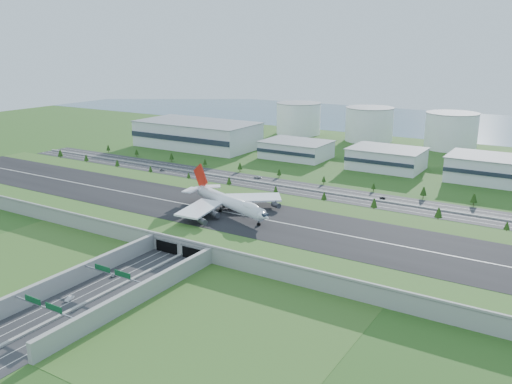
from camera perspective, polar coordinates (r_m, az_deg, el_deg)
The scene contains 23 objects.
ground at distance 312.74m, azimuth -2.14°, elevation -3.75°, with size 1200.00×1200.00×0.00m, color #2B4616.
airfield_deck at distance 311.33m, azimuth -2.16°, elevation -3.04°, with size 520.00×100.00×9.20m.
underpass_road at distance 241.46m, azimuth -15.55°, elevation -9.52°, with size 38.80×120.40×8.00m.
sign_gantry_near at distance 242.70m, azimuth -14.85°, elevation -8.42°, with size 38.70×0.70×9.80m.
sign_gantry_far at distance 222.80m, azimuth -21.45°, elevation -11.27°, with size 38.70×0.70×9.80m.
north_expressway at distance 391.59m, azimuth 5.60°, elevation 0.20°, with size 560.00×36.00×0.12m, color #28282B.
tree_row at distance 383.09m, azimuth 8.36°, elevation 0.48°, with size 504.32×48.69×8.48m.
hangar_west at distance 552.33m, azimuth -6.20°, elevation 6.03°, with size 120.00×60.00×25.00m, color silver.
hangar_mid_a at distance 498.81m, azimuth 4.26°, elevation 4.46°, with size 58.00×42.00×15.00m, color silver.
hangar_mid_b at distance 466.53m, azimuth 13.58°, elevation 3.41°, with size 58.00×42.00×17.00m, color silver.
hangar_mid_c at distance 448.91m, azimuth 23.30°, elevation 2.23°, with size 58.00×42.00×19.00m, color silver.
fuel_tank_a at distance 629.53m, azimuth 4.49°, elevation 7.71°, with size 50.00×50.00×35.00m, color white.
fuel_tank_b at distance 595.94m, azimuth 11.82°, elevation 6.98°, with size 50.00×50.00×35.00m, color white.
fuel_tank_c at distance 573.09m, azimuth 19.86°, elevation 6.05°, with size 50.00×50.00×35.00m, color white.
bay_water at distance 750.51m, azimuth 18.81°, elevation 6.86°, with size 1200.00×260.00×0.06m, color #3D5E76.
boeing_747 at distance 311.09m, azimuth -2.88°, elevation -1.02°, with size 72.31×67.01×23.62m.
car_0 at distance 257.92m, azimuth -14.63°, elevation -8.41°, with size 1.76×4.37×1.49m, color #A9A8AD.
car_1 at distance 240.99m, azimuth -19.05°, elevation -10.54°, with size 1.63×4.69×1.54m, color silver.
car_2 at distance 256.87m, azimuth -8.25°, elevation -8.13°, with size 2.64×5.73×1.59m, color #0D1343.
car_3 at distance 215.68m, azimuth -19.69°, elevation -13.82°, with size 2.32×5.71×1.66m, color #BD3A11.
car_4 at distance 454.43m, azimuth -9.80°, elevation 2.32°, with size 1.87×4.64×1.58m, color slate.
car_5 at distance 377.44m, azimuth 13.17°, elevation -0.62°, with size 1.41×4.05×1.34m, color black.
car_7 at distance 423.52m, azimuth 0.18°, elevation 1.59°, with size 2.41×5.92×1.72m, color silver.
Camera 1 is at (164.64, -244.85, 103.66)m, focal length 38.00 mm.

